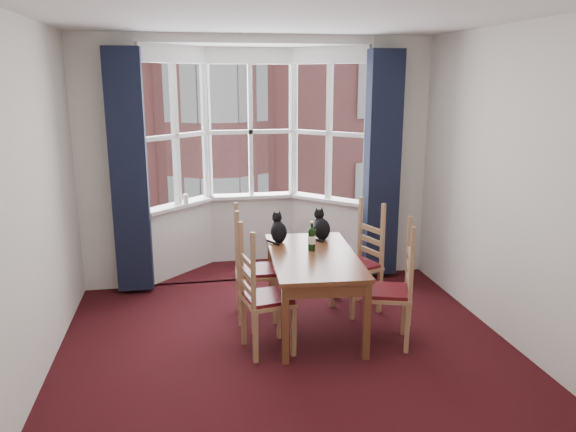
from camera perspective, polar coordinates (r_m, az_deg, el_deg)
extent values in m
plane|color=black|center=(4.77, 0.86, -15.47)|extent=(4.50, 4.50, 0.00)
plane|color=white|center=(4.18, 1.01, 20.22)|extent=(4.50, 4.50, 0.00)
plane|color=silver|center=(4.35, -25.89, 0.00)|extent=(0.00, 4.50, 4.50)
plane|color=silver|center=(5.04, 23.82, 1.97)|extent=(0.00, 4.50, 4.50)
plane|color=silver|center=(2.21, 12.71, -11.57)|extent=(4.00, 0.00, 4.00)
cube|color=silver|center=(6.45, -17.77, 4.86)|extent=(0.70, 0.12, 2.80)
cube|color=silver|center=(6.86, 10.86, 5.77)|extent=(0.70, 0.12, 2.80)
cube|color=#161C33|center=(6.25, -15.84, 4.26)|extent=(0.38, 0.22, 2.60)
cube|color=#161C33|center=(6.62, 9.53, 5.10)|extent=(0.38, 0.22, 2.60)
cube|color=brown|center=(5.27, 2.60, -4.12)|extent=(0.88, 1.52, 0.04)
cube|color=brown|center=(4.73, -0.29, -11.05)|extent=(0.06, 0.06, 0.69)
cube|color=brown|center=(6.00, -1.77, -5.54)|extent=(0.06, 0.06, 0.69)
cube|color=brown|center=(4.85, 7.98, -10.54)|extent=(0.06, 0.06, 0.69)
cube|color=brown|center=(6.09, 4.74, -5.27)|extent=(0.06, 0.06, 0.69)
cube|color=#A1754E|center=(4.90, -2.07, -8.40)|extent=(0.47, 0.48, 0.06)
cube|color=#520E13|center=(4.90, -2.07, -8.24)|extent=(0.42, 0.44, 0.03)
cube|color=#A1754E|center=(5.57, -3.26, -5.64)|extent=(0.42, 0.44, 0.06)
cube|color=#520E13|center=(5.56, -3.26, -5.50)|extent=(0.38, 0.40, 0.03)
cube|color=#A1754E|center=(5.11, 10.08, -7.66)|extent=(0.51, 0.52, 0.06)
cube|color=#520E13|center=(5.11, 10.09, -7.50)|extent=(0.46, 0.47, 0.03)
cube|color=#A1754E|center=(5.77, 6.93, -5.00)|extent=(0.52, 0.53, 0.06)
cube|color=#520E13|center=(5.77, 6.93, -4.86)|extent=(0.47, 0.48, 0.03)
ellipsoid|color=black|center=(5.62, -0.94, -1.68)|extent=(0.18, 0.22, 0.21)
sphere|color=black|center=(5.66, -1.13, -0.16)|extent=(0.11, 0.11, 0.10)
cone|color=black|center=(5.64, -1.41, 0.31)|extent=(0.04, 0.04, 0.05)
cone|color=black|center=(5.65, -0.86, 0.35)|extent=(0.04, 0.04, 0.05)
ellipsoid|color=black|center=(5.74, 3.46, -1.35)|extent=(0.20, 0.24, 0.22)
sphere|color=black|center=(5.77, 3.17, 0.18)|extent=(0.12, 0.12, 0.10)
cone|color=black|center=(5.75, 2.91, 0.66)|extent=(0.04, 0.04, 0.05)
cone|color=black|center=(5.77, 3.45, 0.70)|extent=(0.04, 0.04, 0.05)
cylinder|color=black|center=(5.36, 2.43, -2.46)|extent=(0.07, 0.07, 0.20)
sphere|color=black|center=(5.34, 2.44, -1.46)|extent=(0.07, 0.07, 0.07)
cylinder|color=black|center=(5.33, 2.44, -1.06)|extent=(0.03, 0.03, 0.09)
cylinder|color=gold|center=(5.32, 2.45, -0.66)|extent=(0.03, 0.03, 0.02)
cylinder|color=silver|center=(5.36, 2.43, -2.41)|extent=(0.07, 0.07, 0.08)
cylinder|color=white|center=(6.82, -10.35, 1.72)|extent=(0.06, 0.06, 0.12)
plane|color=#333335|center=(37.28, -8.90, 0.78)|extent=(80.00, 80.00, 0.00)
cube|color=#AD5D59|center=(18.39, -7.95, 9.57)|extent=(18.00, 6.00, 14.00)
cylinder|color=#AD5D59|center=(15.41, -7.42, 8.78)|extent=(3.20, 3.20, 14.00)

